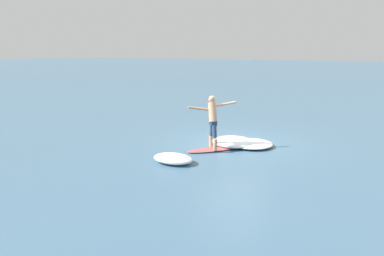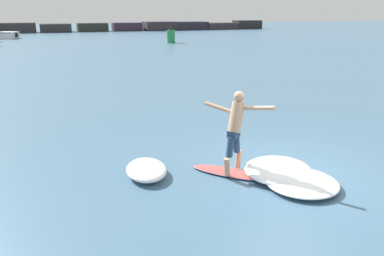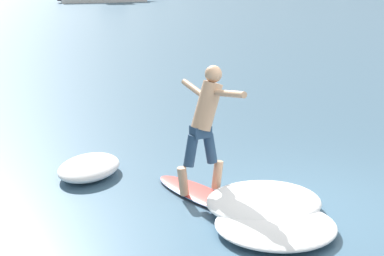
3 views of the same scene
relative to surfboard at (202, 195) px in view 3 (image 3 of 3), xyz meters
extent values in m
plane|color=#40637C|center=(1.33, -0.25, -0.04)|extent=(200.00, 200.00, 0.00)
ellipsoid|color=#D84F49|center=(-0.03, 0.02, 0.00)|extent=(1.73, 1.66, 0.08)
ellipsoid|color=#D84F49|center=(0.68, -0.64, 0.00)|extent=(0.38, 0.39, 0.07)
ellipsoid|color=#2870B2|center=(-0.03, 0.02, 0.00)|extent=(1.75, 1.68, 0.04)
cone|color=black|center=(-0.59, 0.55, -0.10)|extent=(0.07, 0.07, 0.14)
cone|color=black|center=(-0.59, 0.36, -0.10)|extent=(0.07, 0.07, 0.14)
cone|color=black|center=(-0.40, 0.57, -0.10)|extent=(0.07, 0.07, 0.14)
cylinder|color=tan|center=(0.19, 0.20, 0.24)|extent=(0.22, 0.21, 0.42)
cylinder|color=navy|center=(0.10, 0.12, 0.67)|extent=(0.27, 0.26, 0.46)
cylinder|color=tan|center=(-0.24, -0.15, 0.24)|extent=(0.22, 0.21, 0.42)
cylinder|color=navy|center=(-0.15, -0.07, 0.67)|extent=(0.27, 0.26, 0.46)
cube|color=navy|center=(-0.03, 0.02, 0.93)|extent=(0.33, 0.32, 0.16)
cylinder|color=tan|center=(0.05, 0.08, 1.28)|extent=(0.54, 0.51, 0.72)
sphere|color=tan|center=(0.13, 0.15, 1.72)|extent=(0.24, 0.24, 0.24)
cylinder|color=tan|center=(-0.20, 0.51, 1.42)|extent=(0.50, 0.62, 0.21)
cylinder|color=tan|center=(0.41, -0.26, 1.54)|extent=(0.50, 0.61, 0.20)
ellipsoid|color=white|center=(1.09, -1.01, 0.06)|extent=(2.15, 2.15, 0.19)
ellipsoid|color=white|center=(0.90, -0.39, 0.10)|extent=(2.17, 2.16, 0.28)
ellipsoid|color=white|center=(-1.87, 0.60, 0.10)|extent=(0.98, 1.36, 0.28)
camera|label=1|loc=(-11.60, -4.63, 3.41)|focal=35.00mm
camera|label=2|loc=(-3.42, -7.01, 3.51)|focal=35.00mm
camera|label=3|loc=(1.31, -8.45, 3.34)|focal=60.00mm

